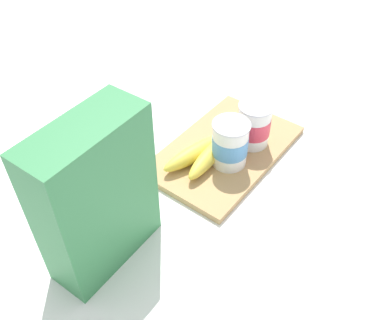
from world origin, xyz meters
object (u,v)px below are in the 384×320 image
yogurt_cup_front (254,125)px  yogurt_cup_back (230,144)px  cutting_board (225,151)px  banana_bunch (203,153)px  cereal_box (97,197)px

yogurt_cup_front → yogurt_cup_back: bearing=-3.9°
cutting_board → banana_bunch: banana_bunch is taller
cereal_box → banana_bunch: size_ratio=1.53×
yogurt_cup_front → banana_bunch: 0.12m
yogurt_cup_back → cereal_box: bearing=-9.1°
cutting_board → yogurt_cup_back: (0.03, 0.03, 0.05)m
cereal_box → yogurt_cup_front: (-0.37, 0.05, -0.07)m
cutting_board → yogurt_cup_front: yogurt_cup_front is taller
cutting_board → banana_bunch: bearing=-15.2°
cereal_box → banana_bunch: 0.29m
yogurt_cup_back → banana_bunch: (0.03, -0.04, -0.03)m
yogurt_cup_front → yogurt_cup_back: 0.08m
cutting_board → yogurt_cup_front: 0.08m
cereal_box → cutting_board: bearing=175.0°
cutting_board → cereal_box: cereal_box is taller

